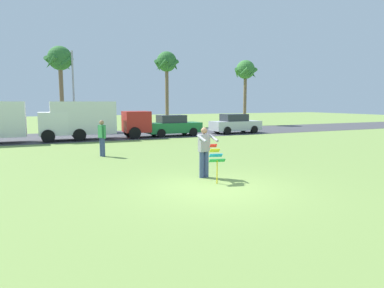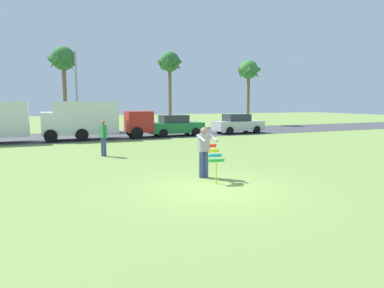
# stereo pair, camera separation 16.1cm
# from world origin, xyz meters

# --- Properties ---
(ground_plane) EXTENTS (120.00, 120.00, 0.00)m
(ground_plane) POSITION_xyz_m (0.00, 0.00, 0.00)
(ground_plane) COLOR olive
(road_strip) EXTENTS (120.00, 8.00, 0.01)m
(road_strip) POSITION_xyz_m (0.00, 18.03, 0.01)
(road_strip) COLOR #424247
(road_strip) RESTS_ON ground
(person_kite_flyer) EXTENTS (0.55, 0.66, 1.73)m
(person_kite_flyer) POSITION_xyz_m (0.41, 1.47, 0.95)
(person_kite_flyer) COLOR #384772
(person_kite_flyer) RESTS_ON ground
(kite_held) EXTENTS (0.53, 0.70, 1.22)m
(kite_held) POSITION_xyz_m (0.42, 0.65, 0.83)
(kite_held) COLOR red
(kite_held) RESTS_ON ground
(parked_truck_white_box) EXTENTS (6.72, 2.16, 2.62)m
(parked_truck_white_box) POSITION_xyz_m (-6.65, 15.63, 1.41)
(parked_truck_white_box) COLOR silver
(parked_truck_white_box) RESTS_ON ground
(parked_truck_red_cab) EXTENTS (6.75, 2.24, 2.62)m
(parked_truck_red_cab) POSITION_xyz_m (-1.01, 15.63, 1.41)
(parked_truck_red_cab) COLOR #B2231E
(parked_truck_red_cab) RESTS_ON ground
(parked_car_green) EXTENTS (4.25, 1.93, 1.60)m
(parked_car_green) POSITION_xyz_m (4.75, 15.63, 0.77)
(parked_car_green) COLOR #1E7238
(parked_car_green) RESTS_ON ground
(parked_car_silver) EXTENTS (4.24, 1.91, 1.60)m
(parked_car_silver) POSITION_xyz_m (10.30, 15.63, 0.77)
(parked_car_silver) COLOR silver
(parked_car_silver) RESTS_ON ground
(palm_tree_right_near) EXTENTS (2.58, 2.71, 7.47)m
(palm_tree_right_near) POSITION_xyz_m (-2.60, 23.97, 6.13)
(palm_tree_right_near) COLOR brown
(palm_tree_right_near) RESTS_ON ground
(palm_tree_centre_far) EXTENTS (2.58, 2.71, 7.87)m
(palm_tree_centre_far) POSITION_xyz_m (8.04, 25.82, 6.50)
(palm_tree_centre_far) COLOR brown
(palm_tree_centre_far) RESTS_ON ground
(palm_tree_far_left) EXTENTS (2.58, 2.71, 7.29)m
(palm_tree_far_left) POSITION_xyz_m (17.05, 24.62, 5.96)
(palm_tree_far_left) COLOR brown
(palm_tree_far_left) RESTS_ON ground
(streetlight_pole) EXTENTS (0.24, 1.65, 7.00)m
(streetlight_pole) POSITION_xyz_m (-1.68, 23.19, 4.00)
(streetlight_pole) COLOR #9E9EA3
(streetlight_pole) RESTS_ON ground
(person_walker_near) EXTENTS (0.33, 0.54, 1.73)m
(person_walker_near) POSITION_xyz_m (-1.95, 7.63, 0.93)
(person_walker_near) COLOR #384772
(person_walker_near) RESTS_ON ground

